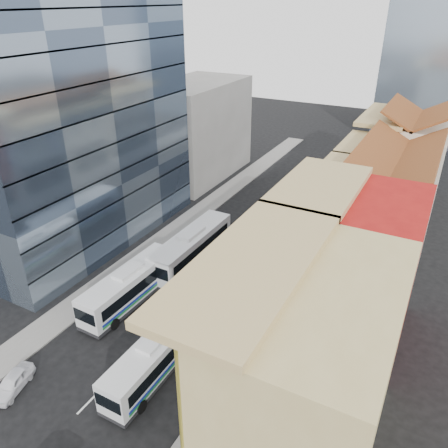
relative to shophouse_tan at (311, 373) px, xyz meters
The scene contains 14 objects.
ground 16.03m from the shophouse_tan, 160.35° to the right, with size 200.00×200.00×0.00m, color black.
sidewalk_right 18.82m from the shophouse_tan, 107.93° to the left, with size 3.00×90.00×0.15m, color slate.
sidewalk_left 28.82m from the shophouse_tan, 142.93° to the left, with size 3.00×90.00×0.15m, color slate.
shophouse_tan is the anchor object (origin of this frame).
shophouse_red 12.00m from the shophouse_tan, 90.00° to the left, with size 8.00×10.00×12.00m, color #AB1713.
shophouse_cream_near 21.52m from the shophouse_tan, 90.00° to the left, with size 8.00×9.00×10.00m, color beige.
shophouse_cream_mid 30.52m from the shophouse_tan, 90.00° to the left, with size 8.00×9.00×10.00m, color beige.
shophouse_cream_far 41.00m from the shophouse_tan, 90.00° to the left, with size 8.00×12.00×11.00m, color beige.
office_tower 35.19m from the shophouse_tan, 155.70° to the left, with size 12.00×26.00×30.00m, color #3B495E.
office_block_far 47.64m from the shophouse_tan, 129.04° to the left, with size 10.00×18.00×14.00m, color gray.
bus_left_near 20.03m from the shophouse_tan, 161.12° to the left, with size 2.57×10.97×3.52m, color silver, non-canonical shape.
bus_left_far 22.71m from the shophouse_tan, 139.55° to the left, with size 2.79×11.90×3.82m, color silver, non-canonical shape.
bus_right 12.23m from the shophouse_tan, behind, with size 2.40×10.23×3.28m, color silver, non-canonical shape.
sedan_left 20.99m from the shophouse_tan, 163.93° to the right, with size 1.49×3.69×1.25m, color white.
Camera 1 is at (18.08, -13.11, 24.85)m, focal length 35.00 mm.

